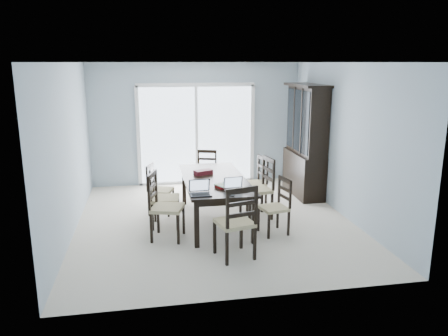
{
  "coord_description": "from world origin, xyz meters",
  "views": [
    {
      "loc": [
        -1.08,
        -6.84,
        2.6
      ],
      "look_at": [
        0.16,
        0.0,
        0.92
      ],
      "focal_mm": 35.0,
      "sensor_mm": 36.0,
      "label": 1
    }
  ],
  "objects": [
    {
      "name": "ceiling",
      "position": [
        0.0,
        0.0,
        2.6
      ],
      "size": [
        5.0,
        5.0,
        0.0
      ],
      "primitive_type": "plane",
      "rotation": [
        3.14,
        0.0,
        0.0
      ],
      "color": "white",
      "rests_on": "back_wall"
    },
    {
      "name": "back_wall",
      "position": [
        0.0,
        2.5,
        1.3
      ],
      "size": [
        4.5,
        0.02,
        2.6
      ],
      "primitive_type": "cube",
      "color": "#99ABB7",
      "rests_on": "floor"
    },
    {
      "name": "chair_right_mid",
      "position": [
        0.83,
        0.09,
        0.64
      ],
      "size": [
        0.53,
        0.52,
        1.2
      ],
      "rotation": [
        0.0,
        0.0,
        1.73
      ],
      "color": "black",
      "rests_on": "floor"
    },
    {
      "name": "chair_left_near",
      "position": [
        -0.91,
        -0.56,
        0.63
      ],
      "size": [
        0.56,
        0.56,
        1.19
      ],
      "rotation": [
        0.0,
        0.0,
        -1.86
      ],
      "color": "black",
      "rests_on": "floor"
    },
    {
      "name": "wall_left",
      "position": [
        -2.25,
        0.0,
        1.3
      ],
      "size": [
        0.02,
        5.0,
        2.6
      ],
      "primitive_type": "cube",
      "color": "#99ABB7",
      "rests_on": "floor"
    },
    {
      "name": "floor",
      "position": [
        0.0,
        0.0,
        0.0
      ],
      "size": [
        5.0,
        5.0,
        0.0
      ],
      "primitive_type": "plane",
      "color": "beige",
      "rests_on": "ground"
    },
    {
      "name": "chair_end_far",
      "position": [
        0.08,
        1.54,
        0.55
      ],
      "size": [
        0.5,
        0.5,
        1.04
      ],
      "rotation": [
        0.0,
        0.0,
        2.83
      ],
      "color": "black",
      "rests_on": "floor"
    },
    {
      "name": "book_stack",
      "position": [
        0.08,
        -0.55,
        0.77
      ],
      "size": [
        0.36,
        0.33,
        0.05
      ],
      "rotation": [
        0.0,
        0.0,
        0.38
      ],
      "color": "maroon",
      "rests_on": "dining_table"
    },
    {
      "name": "chair_end_near",
      "position": [
        0.07,
        -1.5,
        0.64
      ],
      "size": [
        0.55,
        0.56,
        1.21
      ],
      "rotation": [
        0.0,
        0.0,
        0.24
      ],
      "color": "black",
      "rests_on": "floor"
    },
    {
      "name": "railing",
      "position": [
        0.0,
        4.5,
        0.55
      ],
      "size": [
        4.5,
        0.06,
        1.1
      ],
      "primitive_type": "cube",
      "color": "#99999E",
      "rests_on": "balcony"
    },
    {
      "name": "chair_left_mid",
      "position": [
        -0.91,
        -0.05,
        0.6
      ],
      "size": [
        0.49,
        0.48,
        1.14
      ],
      "rotation": [
        0.0,
        0.0,
        -1.69
      ],
      "color": "black",
      "rests_on": "floor"
    },
    {
      "name": "hot_tub",
      "position": [
        -0.78,
        3.52,
        0.5
      ],
      "size": [
        2.03,
        1.84,
        1.0
      ],
      "rotation": [
        0.0,
        0.0,
        -0.07
      ],
      "color": "brown",
      "rests_on": "balcony"
    },
    {
      "name": "game_box",
      "position": [
        -0.15,
        0.28,
        0.79
      ],
      "size": [
        0.34,
        0.25,
        0.08
      ],
      "primitive_type": "cube",
      "rotation": [
        0.0,
        0.0,
        0.38
      ],
      "color": "#430D17",
      "rests_on": "dining_table"
    },
    {
      "name": "balcony",
      "position": [
        0.0,
        3.5,
        -0.05
      ],
      "size": [
        4.5,
        2.0,
        0.1
      ],
      "primitive_type": "cube",
      "color": "gray",
      "rests_on": "ground"
    },
    {
      "name": "chair_left_far",
      "position": [
        -0.94,
        0.61,
        0.54
      ],
      "size": [
        0.49,
        0.48,
        1.02
      ],
      "rotation": [
        0.0,
        0.0,
        -1.88
      ],
      "color": "black",
      "rests_on": "floor"
    },
    {
      "name": "wall_right",
      "position": [
        2.25,
        0.0,
        1.3
      ],
      "size": [
        0.02,
        5.0,
        2.6
      ],
      "primitive_type": "cube",
      "color": "#99ABB7",
      "rests_on": "floor"
    },
    {
      "name": "chair_right_near",
      "position": [
        0.9,
        -0.66,
        0.53
      ],
      "size": [
        0.46,
        0.45,
        1.01
      ],
      "rotation": [
        0.0,
        0.0,
        1.78
      ],
      "color": "black",
      "rests_on": "floor"
    },
    {
      "name": "sliding_door",
      "position": [
        0.0,
        2.48,
        1.09
      ],
      "size": [
        2.52,
        0.05,
        2.18
      ],
      "color": "silver",
      "rests_on": "floor"
    },
    {
      "name": "cell_phone",
      "position": [
        0.07,
        -1.0,
        0.76
      ],
      "size": [
        0.13,
        0.11,
        0.01
      ],
      "primitive_type": "cube",
      "rotation": [
        0.0,
        0.0,
        -0.55
      ],
      "color": "black",
      "rests_on": "dining_table"
    },
    {
      "name": "laptop_silver",
      "position": [
        0.18,
        -0.81,
        0.8
      ],
      "size": [
        0.32,
        0.24,
        0.2
      ],
      "rotation": [
        0.0,
        0.0,
        0.12
      ],
      "color": "#B4B4B6",
      "rests_on": "dining_table"
    },
    {
      "name": "dining_table",
      "position": [
        0.0,
        0.0,
        0.67
      ],
      "size": [
        1.0,
        2.2,
        0.75
      ],
      "color": "black",
      "rests_on": "floor"
    },
    {
      "name": "laptop_dark",
      "position": [
        -0.34,
        -0.9,
        0.8
      ],
      "size": [
        0.31,
        0.22,
        0.21
      ],
      "rotation": [
        0.0,
        0.0,
        0.02
      ],
      "color": "black",
      "rests_on": "dining_table"
    },
    {
      "name": "chair_right_far",
      "position": [
        0.89,
        0.62,
        0.58
      ],
      "size": [
        0.49,
        0.48,
        1.09
      ],
      "rotation": [
        0.0,
        0.0,
        1.75
      ],
      "color": "black",
      "rests_on": "floor"
    },
    {
      "name": "china_hutch",
      "position": [
        2.02,
        1.25,
        1.07
      ],
      "size": [
        0.5,
        1.38,
        2.2
      ],
      "color": "black",
      "rests_on": "floor"
    }
  ]
}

